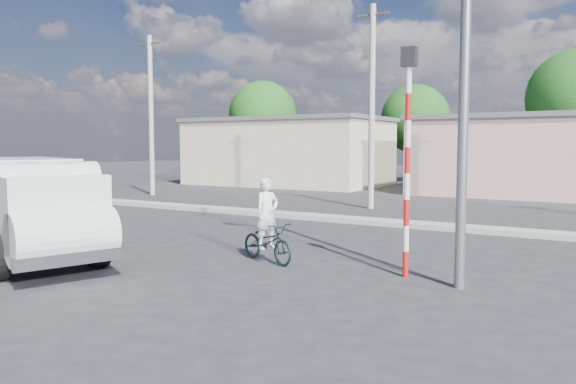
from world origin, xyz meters
The scene contains 9 objects.
ground_plane centered at (0.00, 0.00, 0.00)m, with size 120.00×120.00×0.00m, color #272729.
median centered at (0.00, 8.00, 0.08)m, with size 40.00×0.80×0.16m, color #99968E.
truck centered at (-4.21, -1.42, 1.24)m, with size 5.74×3.62×2.23m.
bicycle centered at (0.16, 1.27, 0.44)m, with size 0.58×1.67×0.88m, color black.
cyclist centered at (0.16, 1.27, 0.77)m, with size 0.56×0.37×1.54m, color white.
traffic_pole centered at (3.20, 1.50, 2.59)m, with size 0.28×0.18×4.36m.
streetlight centered at (4.14, 1.20, 4.96)m, with size 2.34×0.22×9.00m.
building_row centered at (1.10, 22.00, 2.13)m, with size 37.80×7.30×4.44m.
utility_poles centered at (3.25, 12.00, 4.07)m, with size 35.40×0.24×8.00m.
Camera 1 is at (6.82, -8.74, 2.54)m, focal length 35.00 mm.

